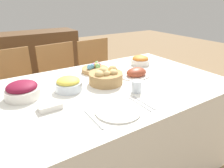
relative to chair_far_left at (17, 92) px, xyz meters
The scene contains 18 objects.
ground_plane 1.12m from the chair_far_left, 61.04° to the right, with size 12.00×12.00×0.00m, color #937551.
dining_table 1.01m from the chair_far_left, 61.04° to the right, with size 1.78×1.05×0.77m.
chair_far_left is the anchor object (origin of this frame).
chair_far_right 0.93m from the chair_far_left, ahead, with size 0.45×0.45×0.90m.
chair_far_center 0.48m from the chair_far_left, ahead, with size 0.47×0.47×0.90m.
sideboard 0.90m from the chair_far_left, 77.35° to the left, with size 1.55×0.44×0.93m.
bread_basket 1.04m from the chair_far_left, 58.10° to the right, with size 0.24×0.24×0.13m.
egg_basket 0.87m from the chair_far_left, 45.15° to the right, with size 0.22×0.22×0.08m.
ham_platter 1.20m from the chair_far_left, 46.62° to the right, with size 0.26×0.18×0.08m.
pineapple_bowl 0.91m from the chair_far_left, 72.82° to the right, with size 0.18×0.18×0.09m.
carrot_bowl 1.24m from the chair_far_left, 31.17° to the right, with size 0.18×0.18×0.08m.
beet_salad_bowl 0.83m from the chair_far_left, 92.06° to the right, with size 0.22×0.22×0.10m.
dinner_plate 1.30m from the chair_far_left, 72.96° to the right, with size 0.25×0.25×0.01m.
fork 1.27m from the chair_far_left, 79.70° to the right, with size 0.01×0.20×0.00m.
knife 1.35m from the chair_far_left, 66.66° to the right, with size 0.01×0.20×0.00m.
spoon 1.37m from the chair_far_left, 65.48° to the right, with size 0.01×0.20×0.00m.
drinking_cup 1.28m from the chair_far_left, 60.30° to the right, with size 0.07×0.07×0.08m.
butter_dish 1.04m from the chair_far_left, 85.99° to the right, with size 0.12×0.08×0.03m.
Camera 1 is at (-0.65, -1.12, 1.33)m, focal length 32.00 mm.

